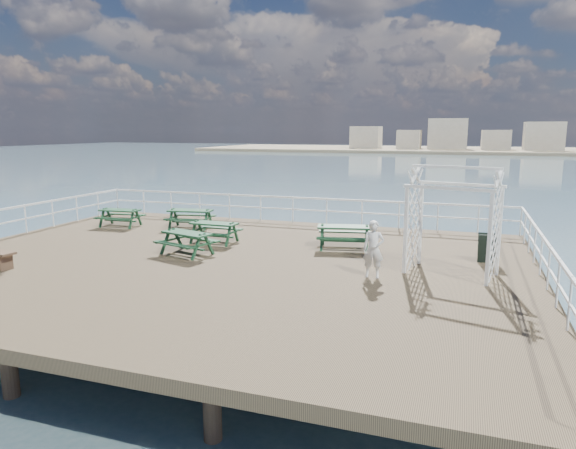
# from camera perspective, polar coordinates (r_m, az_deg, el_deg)

# --- Properties ---
(ground) EXTENTS (18.00, 14.00, 0.30)m
(ground) POSITION_cam_1_polar(r_m,az_deg,el_deg) (15.61, -7.45, -4.50)
(ground) COLOR brown
(ground) RESTS_ON ground
(sea_backdrop) EXTENTS (300.00, 300.00, 9.20)m
(sea_backdrop) POSITION_cam_1_polar(r_m,az_deg,el_deg) (147.73, 21.41, 8.08)
(sea_backdrop) COLOR #456474
(sea_backdrop) RESTS_ON ground
(railing) EXTENTS (17.77, 13.76, 1.10)m
(railing) POSITION_cam_1_polar(r_m,az_deg,el_deg) (17.70, -4.05, 0.73)
(railing) COLOR white
(railing) RESTS_ON ground
(picnic_table_a) EXTENTS (1.70, 1.42, 0.78)m
(picnic_table_a) POSITION_cam_1_polar(r_m,az_deg,el_deg) (21.87, -18.16, 1.11)
(picnic_table_a) COLOR #163C20
(picnic_table_a) RESTS_ON ground
(picnic_table_b) EXTENTS (1.94, 1.67, 0.84)m
(picnic_table_b) POSITION_cam_1_polar(r_m,az_deg,el_deg) (20.73, -10.79, 1.07)
(picnic_table_b) COLOR #163C20
(picnic_table_b) RESTS_ON ground
(picnic_table_c) EXTENTS (2.00, 1.74, 0.85)m
(picnic_table_c) POSITION_cam_1_polar(r_m,az_deg,el_deg) (16.99, 6.29, -0.84)
(picnic_table_c) COLOR #163C20
(picnic_table_c) RESTS_ON ground
(picnic_table_d) EXTENTS (1.65, 1.34, 0.79)m
(picnic_table_d) POSITION_cam_1_polar(r_m,az_deg,el_deg) (17.96, -8.21, -0.39)
(picnic_table_d) COLOR #163C20
(picnic_table_d) RESTS_ON ground
(picnic_table_e) EXTENTS (1.95, 1.73, 0.80)m
(picnic_table_e) POSITION_cam_1_polar(r_m,az_deg,el_deg) (16.39, -11.19, -1.51)
(picnic_table_e) COLOR #163C20
(picnic_table_e) RESTS_ON ground
(trellis_arbor) EXTENTS (2.59, 1.80, 2.93)m
(trellis_arbor) POSITION_cam_1_polar(r_m,az_deg,el_deg) (14.42, 17.81, -0.26)
(trellis_arbor) COLOR white
(trellis_arbor) RESTS_ON ground
(sandwich_board) EXTENTS (0.56, 0.44, 0.88)m
(sandwich_board) POSITION_cam_1_polar(r_m,az_deg,el_deg) (16.17, 21.31, -2.51)
(sandwich_board) COLOR black
(sandwich_board) RESTS_ON ground
(person) EXTENTS (0.58, 0.40, 1.52)m
(person) POSITION_cam_1_polar(r_m,az_deg,el_deg) (13.73, 9.47, -2.72)
(person) COLOR silver
(person) RESTS_ON ground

